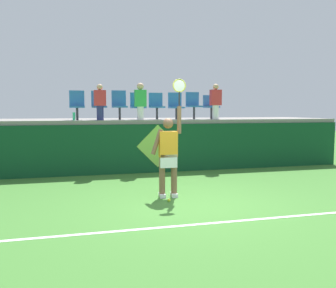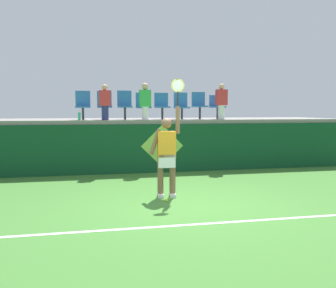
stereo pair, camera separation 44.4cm
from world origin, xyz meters
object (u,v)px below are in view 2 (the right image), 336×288
at_px(water_bottle, 79,116).
at_px(spectator_0, 105,102).
at_px(tennis_player, 167,153).
at_px(tennis_ball, 166,200).
at_px(stadium_chair_6, 199,104).
at_px(stadium_chair_3, 143,105).
at_px(stadium_chair_4, 162,105).
at_px(stadium_chair_5, 181,105).
at_px(stadium_chair_0, 83,104).
at_px(stadium_chair_2, 125,104).
at_px(stadium_chair_7, 217,105).
at_px(spectator_1, 145,101).
at_px(spectator_2, 221,101).
at_px(stadium_chair_1, 105,104).

relative_size(water_bottle, spectator_0, 0.22).
distance_m(tennis_player, tennis_ball, 1.01).
distance_m(water_bottle, spectator_0, 0.85).
bearing_deg(stadium_chair_6, stadium_chair_3, 179.98).
bearing_deg(spectator_0, stadium_chair_4, 14.72).
height_order(water_bottle, stadium_chair_4, stadium_chair_4).
height_order(stadium_chair_4, stadium_chair_5, stadium_chair_5).
relative_size(tennis_player, tennis_ball, 38.08).
bearing_deg(tennis_ball, stadium_chair_4, 80.72).
relative_size(stadium_chair_3, stadium_chair_6, 0.96).
height_order(stadium_chair_0, stadium_chair_2, stadium_chair_2).
relative_size(stadium_chair_0, stadium_chair_3, 1.05).
distance_m(stadium_chair_0, stadium_chair_4, 2.42).
distance_m(stadium_chair_2, stadium_chair_7, 2.98).
bearing_deg(stadium_chair_3, spectator_1, -90.00).
relative_size(stadium_chair_0, stadium_chair_5, 1.03).
bearing_deg(stadium_chair_0, stadium_chair_2, 0.04).
relative_size(stadium_chair_7, spectator_2, 0.70).
relative_size(stadium_chair_7, spectator_1, 0.71).
bearing_deg(spectator_1, tennis_ball, -91.27).
xyz_separation_m(stadium_chair_7, spectator_0, (-3.60, -0.46, 0.09)).
xyz_separation_m(stadium_chair_4, stadium_chair_6, (1.22, 0.00, 0.03)).
bearing_deg(water_bottle, spectator_0, -1.35).
height_order(stadium_chair_7, spectator_0, spectator_0).
bearing_deg(stadium_chair_6, water_bottle, -173.13).
xyz_separation_m(tennis_player, stadium_chair_3, (-0.01, 3.71, 1.07)).
xyz_separation_m(tennis_player, stadium_chair_6, (1.80, 3.71, 1.10)).
bearing_deg(stadium_chair_7, stadium_chair_1, 179.82).
bearing_deg(stadium_chair_0, water_bottle, -101.66).
bearing_deg(spectator_1, stadium_chair_5, 20.14).
bearing_deg(stadium_chair_4, tennis_ball, -99.28).
height_order(spectator_0, spectator_2, spectator_2).
xyz_separation_m(stadium_chair_3, stadium_chair_4, (0.59, -0.00, 0.01)).
relative_size(tennis_player, stadium_chair_3, 3.00).
relative_size(stadium_chair_1, stadium_chair_6, 1.00).
bearing_deg(stadium_chair_5, spectator_2, -20.01).
relative_size(stadium_chair_1, stadium_chair_2, 0.98).
relative_size(stadium_chair_0, spectator_2, 0.79).
height_order(stadium_chair_0, spectator_1, spectator_1).
bearing_deg(stadium_chair_4, water_bottle, -169.86).
bearing_deg(stadium_chair_4, spectator_2, -13.28).
relative_size(water_bottle, spectator_1, 0.21).
distance_m(water_bottle, stadium_chair_1, 0.94).
bearing_deg(stadium_chair_6, spectator_1, -166.20).
bearing_deg(spectator_0, tennis_player, -69.73).
xyz_separation_m(stadium_chair_6, spectator_2, (0.59, -0.43, 0.09)).
distance_m(stadium_chair_4, spectator_2, 1.87).
xyz_separation_m(stadium_chair_4, spectator_2, (1.82, -0.43, 0.12)).
height_order(stadium_chair_0, stadium_chair_6, stadium_chair_0).
bearing_deg(tennis_ball, tennis_player, 77.18).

